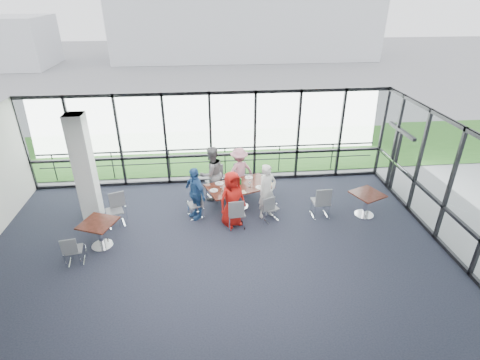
{
  "coord_description": "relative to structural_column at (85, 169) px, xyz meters",
  "views": [
    {
      "loc": [
        -0.17,
        -6.85,
        6.17
      ],
      "look_at": [
        0.78,
        2.86,
        1.1
      ],
      "focal_mm": 28.0,
      "sensor_mm": 36.0,
      "label": 1
    }
  ],
  "objects": [
    {
      "name": "chair_main_fr",
      "position": [
        4.45,
        1.21,
        -1.13
      ],
      "size": [
        0.58,
        0.58,
        0.93
      ],
      "primitive_type": null,
      "rotation": [
        0.0,
        0.0,
        3.49
      ],
      "color": "slate",
      "rests_on": "ground"
    },
    {
      "name": "plate_nl",
      "position": [
        4.05,
        -0.34,
        -0.84
      ],
      "size": [
        0.27,
        0.27,
        0.01
      ],
      "primitive_type": "cylinder",
      "color": "white",
      "rests_on": "main_table"
    },
    {
      "name": "structural_column",
      "position": [
        0.0,
        0.0,
        0.0
      ],
      "size": [
        0.5,
        0.5,
        3.2
      ],
      "primitive_type": "cube",
      "color": "white",
      "rests_on": "ground"
    },
    {
      "name": "exit_door",
      "position": [
        9.6,
        0.75,
        -0.55
      ],
      "size": [
        0.12,
        1.6,
        2.1
      ],
      "primitive_type": "cube",
      "color": "black",
      "rests_on": "ground"
    },
    {
      "name": "tumbler_c",
      "position": [
        4.34,
        0.37,
        -0.77
      ],
      "size": [
        0.08,
        0.08,
        0.15
      ],
      "primitive_type": "cylinder",
      "color": "white",
      "rests_on": "main_table"
    },
    {
      "name": "hangar_main",
      "position": [
        7.6,
        29.0,
        1.4
      ],
      "size": [
        24.0,
        10.0,
        6.0
      ],
      "primitive_type": "cube",
      "color": "silver",
      "rests_on": "ground"
    },
    {
      "name": "chair_spare_lb",
      "position": [
        0.75,
        -0.49,
        -1.13
      ],
      "size": [
        0.59,
        0.59,
        0.94
      ],
      "primitive_type": null,
      "rotation": [
        0.0,
        0.0,
        3.5
      ],
      "color": "slate",
      "rests_on": "ground"
    },
    {
      "name": "guard_rail",
      "position": [
        3.6,
        2.6,
        -1.1
      ],
      "size": [
        12.0,
        0.06,
        0.06
      ],
      "primitive_type": "cylinder",
      "rotation": [
        0.0,
        1.57,
        0.0
      ],
      "color": "#2D2D33",
      "rests_on": "ground"
    },
    {
      "name": "green_bottle",
      "position": [
        4.44,
        0.25,
        -0.75
      ],
      "size": [
        0.05,
        0.05,
        0.2
      ],
      "primitive_type": "cylinder",
      "color": "#1B7B30",
      "rests_on": "main_table"
    },
    {
      "name": "plate_fr",
      "position": [
        4.74,
        0.66,
        -0.84
      ],
      "size": [
        0.26,
        0.26,
        0.01
      ],
      "primitive_type": "cylinder",
      "color": "white",
      "rests_on": "main_table"
    },
    {
      "name": "menu_c",
      "position": [
        4.38,
        0.53,
        -0.85
      ],
      "size": [
        0.3,
        0.33,
        0.0
      ],
      "primitive_type": "cube",
      "rotation": [
        0.0,
        0.0,
        1.07
      ],
      "color": "silver",
      "rests_on": "main_table"
    },
    {
      "name": "menu_a",
      "position": [
        4.39,
        -0.26,
        -0.85
      ],
      "size": [
        0.35,
        0.28,
        0.0
      ],
      "primitive_type": "cube",
      "rotation": [
        0.0,
        0.0,
        0.24
      ],
      "color": "silver",
      "rests_on": "main_table"
    },
    {
      "name": "plate_fl",
      "position": [
        3.79,
        0.36,
        -0.84
      ],
      "size": [
        0.27,
        0.27,
        0.01
      ],
      "primitive_type": "cylinder",
      "color": "white",
      "rests_on": "main_table"
    },
    {
      "name": "main_table",
      "position": [
        4.38,
        0.16,
        -0.97
      ],
      "size": [
        2.18,
        1.64,
        0.75
      ],
      "rotation": [
        0.0,
        0.0,
        0.33
      ],
      "color": "#35180D",
      "rests_on": "ground"
    },
    {
      "name": "plate_end",
      "position": [
        3.61,
        -0.08,
        -0.84
      ],
      "size": [
        0.25,
        0.25,
        0.01
      ],
      "primitive_type": "cylinder",
      "color": "white",
      "rests_on": "main_table"
    },
    {
      "name": "ceiling",
      "position": [
        3.6,
        -3.0,
        1.6
      ],
      "size": [
        12.0,
        10.0,
        0.04
      ],
      "primitive_type": "cube",
      "color": "silver",
      "rests_on": "ground"
    },
    {
      "name": "curtain_wall_back",
      "position": [
        3.6,
        2.0,
        0.0
      ],
      "size": [
        12.0,
        0.1,
        3.2
      ],
      "primitive_type": "cube",
      "color": "white",
      "rests_on": "ground"
    },
    {
      "name": "grass_strip",
      "position": [
        3.6,
        5.0,
        -1.59
      ],
      "size": [
        80.0,
        5.0,
        0.01
      ],
      "primitive_type": "cube",
      "color": "#20571A",
      "rests_on": "ground"
    },
    {
      "name": "chair_main_nr",
      "position": [
        5.23,
        -0.65,
        -1.19
      ],
      "size": [
        0.52,
        0.52,
        0.81
      ],
      "primitive_type": null,
      "rotation": [
        0.0,
        0.0,
        0.4
      ],
      "color": "slate",
      "rests_on": "ground"
    },
    {
      "name": "apron",
      "position": [
        3.6,
        7.0,
        -1.62
      ],
      "size": [
        80.0,
        70.0,
        0.02
      ],
      "primitive_type": "cube",
      "color": "gray",
      "rests_on": "ground"
    },
    {
      "name": "condiment_caddy",
      "position": [
        4.36,
        0.25,
        -0.83
      ],
      "size": [
        0.1,
        0.07,
        0.04
      ],
      "primitive_type": "cube",
      "color": "black",
      "rests_on": "main_table"
    },
    {
      "name": "side_table_right",
      "position": [
        8.11,
        -0.69,
        -0.98
      ],
      "size": [
        1.06,
        1.06,
        0.75
      ],
      "rotation": [
        0.0,
        0.0,
        0.41
      ],
      "color": "#35180D",
      "rests_on": "ground"
    },
    {
      "name": "plate_nr",
      "position": [
        5.0,
        -0.02,
        -0.84
      ],
      "size": [
        0.26,
        0.26,
        0.01
      ],
      "primitive_type": "cylinder",
      "color": "white",
      "rests_on": "main_table"
    },
    {
      "name": "chair_main_nl",
      "position": [
        4.2,
        -0.93,
        -1.14
      ],
      "size": [
        0.49,
        0.49,
        0.93
      ],
      "primitive_type": null,
      "rotation": [
        0.0,
        0.0,
        0.09
      ],
      "color": "slate",
      "rests_on": "ground"
    },
    {
      "name": "chair_main_fl",
      "position": [
        3.66,
        0.95,
        -1.11
      ],
      "size": [
        0.63,
        0.63,
        0.97
      ],
      "primitive_type": null,
      "rotation": [
        0.0,
        0.0,
        3.58
      ],
      "color": "slate",
      "rests_on": "ground"
    },
    {
      "name": "tumbler_d",
      "position": [
        3.84,
        -0.17,
        -0.78
      ],
      "size": [
        0.07,
        0.07,
        0.15
      ],
      "primitive_type": "cylinder",
      "color": "white",
      "rests_on": "main_table"
    },
    {
      "name": "curtain_wall_right",
      "position": [
        9.6,
        -3.0,
        0.0
      ],
      "size": [
        0.1,
        10.0,
        3.2
      ],
      "primitive_type": "cube",
      "color": "white",
      "rests_on": "ground"
    },
    {
      "name": "ketchup_bottle",
      "position": [
        4.36,
        0.16,
        -0.76
      ],
      "size": [
        0.06,
        0.06,
        0.18
      ],
      "primitive_type": "cylinder",
      "color": "#9E2010",
      "rests_on": "main_table"
    },
    {
      "name": "tumbler_b",
      "position": [
        4.69,
        0.04,
        -0.77
      ],
      "size": [
        0.08,
        0.08,
        0.15
      ],
      "primitive_type": "cylinder",
      "color": "white",
      "rests_on": "main_table"
    },
    {
      "name": "diner_far_left",
      "position": [
        3.57,
        0.79,
        -0.7
      ],
      "size": [
        1.02,
        0.9,
        1.79
      ],
      "primitive_type": "imported",
      "rotation": [
        0.0,
        0.0,
        3.67
      ],
      "color": "slate",
      "rests_on": "ground"
    },
    {
      "name": "diner_end",
      "position": [
        3.06,
        -0.27,
        -0.79
      ],
      "size": [
        0.95,
        1.08,
        1.62
      ],
      "primitive_type": "imported",
      "rotation": [
        0.0,
        0.0,
        -1.0
      ],
      "color": "#2A5592",
      "rests_on": "ground"
    },
    {
      "name": "menu_b",
      "position": [
        5.31,
        0.15,
        -0.85
      ],
      "size": [
        0.35,
        0.29,
        0.0
      ],
      "primitive_type": "cube",
      "rotation": [
        0.0,
        0.0,
        0.31
      ],
      "color": "silver",
      "rests_on": "main_table"
    },
    {
      "name": "floor",
      "position": [
        3.6,
        -3.0,
        -1.61
      ],
      "size": [
        12.0,
        10.0,
        0.02
      ],
      "primitive_type": "cube",
      "color": "#1C1F2D",
      "rests_on": "ground"
    },
    {
      "name": "chair_spare_la",
      "position": [
        0.07,
        -2.09,
        -1.2
      ],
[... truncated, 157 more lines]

